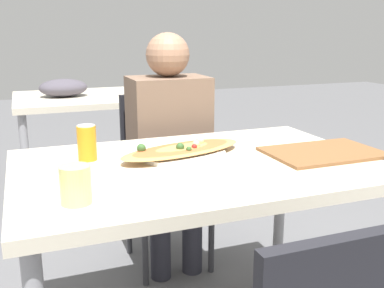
{
  "coord_description": "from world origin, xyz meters",
  "views": [
    {
      "loc": [
        -0.55,
        -1.38,
        1.19
      ],
      "look_at": [
        -0.01,
        0.03,
        0.8
      ],
      "focal_mm": 42.0,
      "sensor_mm": 36.0,
      "label": 1
    }
  ],
  "objects": [
    {
      "name": "serving_tray",
      "position": [
        0.47,
        -0.06,
        0.75
      ],
      "size": [
        0.41,
        0.28,
        0.01
      ],
      "color": "brown",
      "rests_on": "dining_table"
    },
    {
      "name": "background_table",
      "position": [
        -0.1,
        1.78,
        0.69
      ],
      "size": [
        1.1,
        0.8,
        0.86
      ],
      "color": "beige",
      "rests_on": "ground_plane"
    },
    {
      "name": "chair_far_seated",
      "position": [
        0.1,
        0.74,
        0.49
      ],
      "size": [
        0.4,
        0.4,
        0.87
      ],
      "rotation": [
        0.0,
        0.0,
        3.14
      ],
      "color": "black",
      "rests_on": "ground_plane"
    },
    {
      "name": "pizza_main",
      "position": [
        -0.02,
        0.1,
        0.76
      ],
      "size": [
        0.52,
        0.32,
        0.06
      ],
      "color": "white",
      "rests_on": "dining_table"
    },
    {
      "name": "dining_table",
      "position": [
        0.0,
        0.0,
        0.67
      ],
      "size": [
        1.24,
        0.81,
        0.74
      ],
      "color": "beige",
      "rests_on": "ground_plane"
    },
    {
      "name": "soda_can",
      "position": [
        -0.35,
        0.17,
        0.81
      ],
      "size": [
        0.07,
        0.07,
        0.12
      ],
      "color": "orange",
      "rests_on": "dining_table"
    },
    {
      "name": "person_seated",
      "position": [
        0.1,
        0.62,
        0.69
      ],
      "size": [
        0.37,
        0.28,
        1.18
      ],
      "rotation": [
        0.0,
        0.0,
        3.14
      ],
      "color": "#2D2D38",
      "rests_on": "ground_plane"
    },
    {
      "name": "drink_glass",
      "position": [
        -0.44,
        -0.23,
        0.8
      ],
      "size": [
        0.08,
        0.08,
        0.1
      ],
      "color": "#E0DB7F",
      "rests_on": "dining_table"
    }
  ]
}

